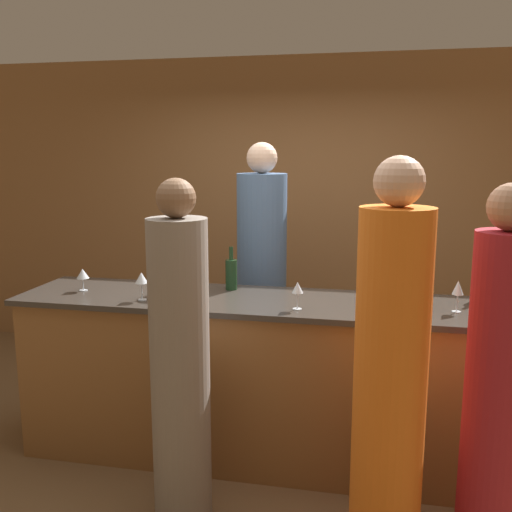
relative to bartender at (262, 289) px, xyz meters
name	(u,v)px	position (x,y,z in m)	size (l,w,h in m)	color
ground_plane	(261,456)	(0.14, -0.72, -0.94)	(14.00, 14.00, 0.00)	brown
back_wall	(302,210)	(0.14, 1.26, 0.46)	(8.00, 0.06, 2.80)	olive
bar_counter	(262,379)	(0.14, -0.72, -0.41)	(3.07, 0.70, 1.05)	brown
bartender	(262,289)	(0.00, 0.00, 0.00)	(0.37, 0.37, 2.01)	#4C6B93
guest_0	(180,366)	(-0.15, -1.40, -0.08)	(0.31, 0.31, 1.82)	gray
guest_1	(390,382)	(0.90, -1.51, -0.03)	(0.34, 0.34, 1.93)	orange
guest_2	(497,396)	(1.37, -1.47, -0.07)	(0.29, 0.29, 1.82)	maroon
wine_bottle_0	(231,274)	(-0.10, -0.51, 0.22)	(0.08, 0.08, 0.29)	#19381E
wine_bottle_1	(416,287)	(1.05, -0.72, 0.24)	(0.08, 0.08, 0.32)	#19381E
wine_bottle_2	(485,282)	(1.48, -0.44, 0.22)	(0.08, 0.08, 0.28)	black
wine_glass_0	(458,289)	(1.28, -0.78, 0.25)	(0.06, 0.06, 0.18)	silver
wine_glass_1	(297,289)	(0.39, -0.91, 0.24)	(0.07, 0.07, 0.16)	silver
wine_glass_2	(141,279)	(-0.57, -0.89, 0.25)	(0.08, 0.08, 0.17)	silver
wine_glass_3	(83,274)	(-1.04, -0.75, 0.22)	(0.08, 0.08, 0.15)	silver
wine_glass_4	(381,293)	(0.85, -0.92, 0.24)	(0.07, 0.07, 0.16)	silver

